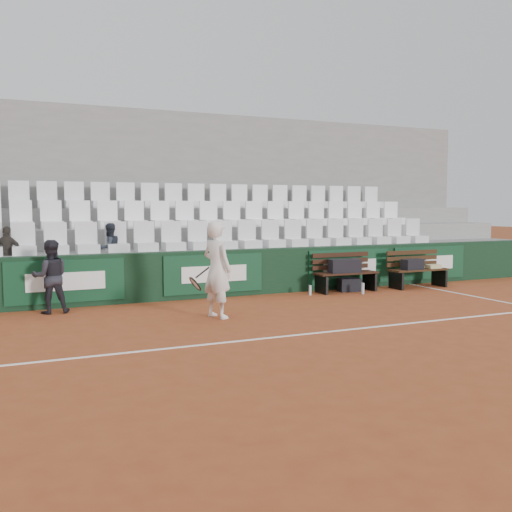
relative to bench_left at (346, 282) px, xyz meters
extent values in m
plane|color=#964321|center=(-2.86, -3.44, -0.23)|extent=(80.00, 80.00, 0.00)
cube|color=white|center=(-2.86, -3.44, -0.22)|extent=(18.00, 0.06, 0.01)
cube|color=black|center=(-2.86, 0.56, 0.28)|extent=(18.00, 0.30, 1.00)
cube|color=#0C381E|center=(-6.06, 0.39, 0.30)|extent=(2.20, 0.04, 0.82)
cube|color=#0C381E|center=(-3.06, 0.39, 0.30)|extent=(2.20, 0.04, 0.82)
cube|color=#0C381E|center=(0.34, 0.39, 0.30)|extent=(2.20, 0.04, 0.82)
cube|color=#0C381E|center=(2.74, 0.39, 0.30)|extent=(2.20, 0.04, 0.82)
cube|color=gray|center=(-2.86, 1.18, 0.28)|extent=(18.00, 0.95, 1.00)
cube|color=gray|center=(-2.86, 2.13, 0.50)|extent=(18.00, 0.95, 1.45)
cube|color=gray|center=(-2.86, 3.08, 0.72)|extent=(18.00, 0.95, 1.90)
cube|color=gray|center=(-2.86, 3.71, 1.98)|extent=(18.00, 0.30, 4.40)
cube|color=silver|center=(-2.86, 1.01, 1.09)|extent=(11.90, 0.44, 0.63)
cube|color=white|center=(-2.86, 1.96, 1.54)|extent=(11.90, 0.44, 0.63)
cube|color=silver|center=(-2.86, 2.91, 1.99)|extent=(11.90, 0.44, 0.63)
cube|color=black|center=(0.00, 0.00, 0.00)|extent=(1.50, 0.56, 0.45)
cube|color=#372010|center=(1.96, -0.13, 0.00)|extent=(1.50, 0.56, 0.45)
cube|color=black|center=(-0.07, -0.04, 0.38)|extent=(0.74, 0.40, 0.30)
cube|color=black|center=(1.75, -0.17, 0.35)|extent=(0.55, 0.29, 0.25)
cube|color=#C5BD80|center=(2.38, -0.17, 0.27)|extent=(0.34, 0.25, 0.09)
cube|color=black|center=(0.11, 0.04, -0.08)|extent=(0.53, 0.37, 0.30)
cylinder|color=silver|center=(-1.00, -0.11, -0.11)|extent=(0.06, 0.06, 0.22)
cylinder|color=#B0C0C7|center=(0.15, -0.44, -0.10)|extent=(0.07, 0.07, 0.25)
imported|color=white|center=(-3.74, -1.66, 0.63)|extent=(0.63, 0.73, 1.70)
torus|color=black|center=(-4.14, -1.66, 0.40)|extent=(0.19, 0.30, 0.26)
cylinder|color=black|center=(-4.01, -1.66, 0.58)|extent=(0.26, 0.03, 0.20)
imported|color=black|center=(-6.36, -0.03, 0.45)|extent=(0.65, 0.51, 1.34)
imported|color=#312C27|center=(-7.05, 1.06, 1.28)|extent=(0.64, 0.47, 1.01)
imported|color=#202630|center=(-5.11, 1.06, 1.30)|extent=(0.63, 0.57, 1.05)
camera|label=1|loc=(-7.14, -10.94, 1.72)|focal=40.00mm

